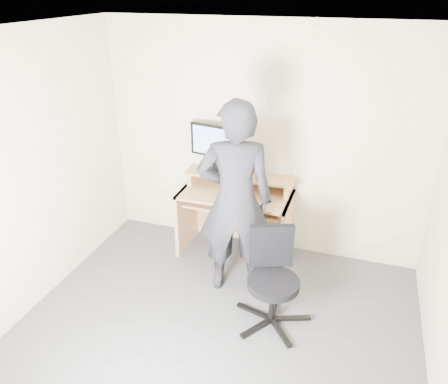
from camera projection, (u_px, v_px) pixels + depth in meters
The scene contains 14 objects.
ground at pixel (207, 347), 3.70m from camera, with size 3.50×3.50×0.00m, color #4F4E53.
back_wall at pixel (262, 142), 4.65m from camera, with size 3.50×0.02×2.50m, color beige.
ceiling at pixel (200, 36), 2.61m from camera, with size 3.50×3.50×0.02m, color white.
desk at pixel (237, 207), 4.83m from camera, with size 1.20×0.60×0.91m.
monitor at pixel (214, 144), 4.67m from camera, with size 0.56×0.16×0.53m.
external_drive at pixel (240, 166), 4.70m from camera, with size 0.07×0.13×0.20m, color black.
travel_mug at pixel (247, 169), 4.67m from camera, with size 0.07×0.07×0.16m, color silver.
smartphone at pixel (259, 178), 4.63m from camera, with size 0.07×0.13×0.01m, color black.
charger at pixel (219, 173), 4.72m from camera, with size 0.04×0.04×0.04m, color black.
headphones at pixel (221, 170), 4.82m from camera, with size 0.16×0.16×0.02m, color silver.
keyboard at pixel (239, 205), 4.61m from camera, with size 0.46×0.18×0.03m, color black.
mouse at pixel (267, 201), 4.47m from camera, with size 0.10×0.06×0.04m, color black.
office_chair at pixel (273, 274), 3.83m from camera, with size 0.70×0.67×0.87m.
person at pixel (235, 200), 4.05m from camera, with size 0.70×0.46×1.93m, color black.
Camera 1 is at (1.00, -2.58, 2.80)m, focal length 35.00 mm.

